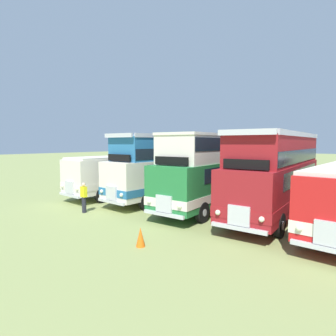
{
  "coord_description": "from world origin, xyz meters",
  "views": [
    {
      "loc": [
        2.91,
        -15.83,
        3.97
      ],
      "look_at": [
        -9.68,
        0.23,
        2.14
      ],
      "focal_mm": 30.06,
      "sensor_mm": 36.0,
      "label": 1
    }
  ],
  "objects_px": {
    "bus_first_in_row": "(133,171)",
    "bus_second_in_row": "(175,165)",
    "bus_fourth_in_row": "(277,172)",
    "bus_third_in_row": "(218,167)",
    "marshal_person": "(84,197)",
    "cone_near_end": "(141,237)"
  },
  "relations": [
    {
      "from": "bus_first_in_row",
      "to": "bus_second_in_row",
      "type": "distance_m",
      "value": 3.78
    },
    {
      "from": "bus_first_in_row",
      "to": "bus_fourth_in_row",
      "type": "relative_size",
      "value": 1.02
    },
    {
      "from": "bus_third_in_row",
      "to": "bus_second_in_row",
      "type": "bearing_deg",
      "value": 174.27
    },
    {
      "from": "bus_second_in_row",
      "to": "marshal_person",
      "type": "distance_m",
      "value": 7.11
    },
    {
      "from": "bus_first_in_row",
      "to": "bus_fourth_in_row",
      "type": "xyz_separation_m",
      "value": [
        11.02,
        0.07,
        0.6
      ]
    },
    {
      "from": "bus_third_in_row",
      "to": "marshal_person",
      "type": "height_order",
      "value": "bus_third_in_row"
    },
    {
      "from": "bus_second_in_row",
      "to": "bus_third_in_row",
      "type": "relative_size",
      "value": 1.01
    },
    {
      "from": "bus_first_in_row",
      "to": "bus_fourth_in_row",
      "type": "distance_m",
      "value": 11.04
    },
    {
      "from": "bus_fourth_in_row",
      "to": "bus_first_in_row",
      "type": "bearing_deg",
      "value": -179.66
    },
    {
      "from": "bus_second_in_row",
      "to": "bus_fourth_in_row",
      "type": "relative_size",
      "value": 1.06
    },
    {
      "from": "bus_third_in_row",
      "to": "bus_first_in_row",
      "type": "bearing_deg",
      "value": -178.12
    },
    {
      "from": "bus_fourth_in_row",
      "to": "cone_near_end",
      "type": "distance_m",
      "value": 8.73
    },
    {
      "from": "bus_first_in_row",
      "to": "bus_third_in_row",
      "type": "bearing_deg",
      "value": 1.88
    },
    {
      "from": "bus_third_in_row",
      "to": "cone_near_end",
      "type": "distance_m",
      "value": 8.63
    },
    {
      "from": "bus_third_in_row",
      "to": "cone_near_end",
      "type": "relative_size",
      "value": 15.23
    },
    {
      "from": "marshal_person",
      "to": "bus_third_in_row",
      "type": "bearing_deg",
      "value": 51.95
    },
    {
      "from": "bus_second_in_row",
      "to": "marshal_person",
      "type": "height_order",
      "value": "bus_second_in_row"
    },
    {
      "from": "cone_near_end",
      "to": "marshal_person",
      "type": "xyz_separation_m",
      "value": [
        -6.18,
        1.84,
        0.51
      ]
    },
    {
      "from": "bus_first_in_row",
      "to": "bus_third_in_row",
      "type": "xyz_separation_m",
      "value": [
        7.35,
        0.24,
        0.72
      ]
    },
    {
      "from": "bus_second_in_row",
      "to": "bus_third_in_row",
      "type": "height_order",
      "value": "bus_second_in_row"
    },
    {
      "from": "bus_second_in_row",
      "to": "marshal_person",
      "type": "relative_size",
      "value": 6.62
    },
    {
      "from": "bus_third_in_row",
      "to": "cone_near_end",
      "type": "height_order",
      "value": "bus_third_in_row"
    }
  ]
}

